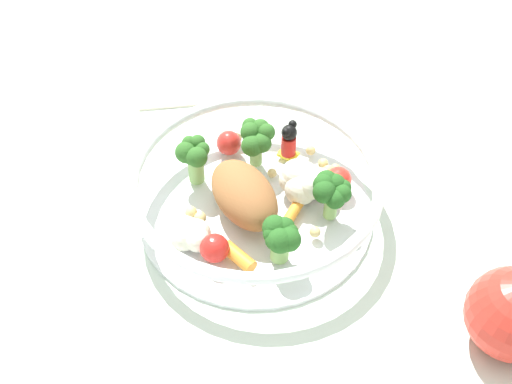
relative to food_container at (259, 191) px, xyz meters
The scene contains 3 objects.
ground_plane 0.03m from the food_container, 62.80° to the left, with size 2.40×2.40×0.00m, color silver.
food_container is the anchor object (origin of this frame).
folded_napkin 0.23m from the food_container, 11.55° to the right, with size 0.13×0.14×0.01m, color silver.
Camera 1 is at (-0.35, 0.20, 0.46)m, focal length 45.49 mm.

